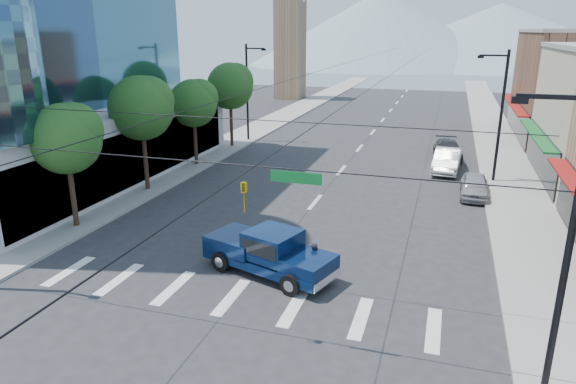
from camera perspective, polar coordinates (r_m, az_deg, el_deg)
name	(u,v)px	position (r m, az deg, el deg)	size (l,w,h in m)	color
ground	(220,317)	(19.76, -7.53, -13.64)	(160.00, 160.00, 0.00)	#28282B
sidewalk_left	(271,122)	(59.41, -1.92, 7.74)	(4.00, 120.00, 0.15)	gray
sidewalk_right	(494,135)	(56.33, 21.92, 5.94)	(4.00, 120.00, 0.15)	gray
clock_tower	(290,27)	(80.85, 0.24, 17.87)	(4.80, 4.80, 20.40)	#8C6B4C
mountain_left	(380,27)	(166.74, 10.19, 17.56)	(80.00, 80.00, 22.00)	gray
mountain_right	(500,34)	(175.68, 22.45, 15.90)	(90.00, 90.00, 18.00)	gray
tree_near	(69,136)	(28.70, -23.20, 5.71)	(3.65, 3.64, 6.71)	black
tree_midnear	(144,106)	(34.14, -15.76, 9.17)	(4.09, 4.09, 7.52)	black
tree_midfar	(195,102)	(40.21, -10.26, 9.85)	(3.65, 3.64, 6.71)	black
tree_far	(232,85)	(46.41, -6.26, 11.77)	(4.09, 4.09, 7.52)	black
signal_rig	(207,208)	(16.89, -8.97, -1.82)	(21.80, 0.20, 9.00)	black
lamp_pole_nw	(248,89)	(48.99, -4.42, 11.35)	(2.00, 0.25, 9.00)	black
lamp_pole_ne	(499,112)	(37.73, 22.44, 8.25)	(2.00, 0.25, 9.00)	black
pickup_truck	(269,251)	(22.34, -2.17, -6.56)	(6.38, 3.90, 2.04)	#081B3F
pedestrian	(315,261)	(22.11, 3.04, -7.62)	(0.58, 0.38, 1.59)	black
parked_car_near	(475,186)	(34.73, 20.02, 0.66)	(1.72, 4.28, 1.46)	#A6A5AA
parked_car_mid	(447,160)	(40.33, 17.24, 3.36)	(1.79, 5.14, 1.70)	silver
parked_car_far	(448,150)	(44.47, 17.32, 4.50)	(2.10, 5.17, 1.50)	#2C2C2E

